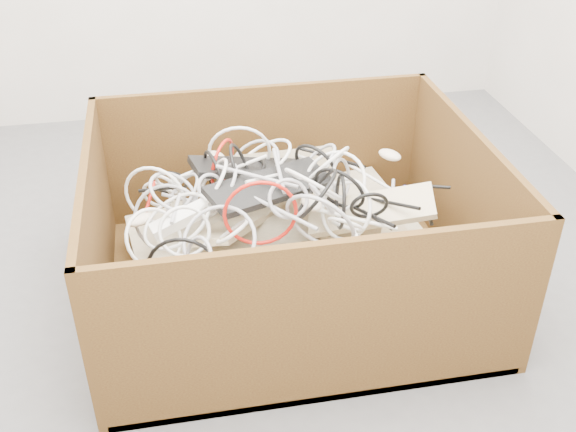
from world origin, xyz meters
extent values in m
plane|color=#545557|center=(0.00, 0.00, 0.00)|extent=(3.00, 3.00, 0.00)
cube|color=silver|center=(0.00, -1.50, 1.25)|extent=(3.00, 0.04, 2.50)
cube|color=#391F0E|center=(0.04, -0.10, 0.01)|extent=(1.28, 1.06, 0.03)
cube|color=#391F0E|center=(0.04, 0.42, 0.28)|extent=(1.28, 0.03, 0.56)
cube|color=#391F0E|center=(0.04, -0.62, 0.28)|extent=(1.28, 0.02, 0.56)
cube|color=#391F0E|center=(0.66, -0.10, 0.28)|extent=(0.02, 1.01, 0.56)
cube|color=#391F0E|center=(-0.59, -0.10, 0.28)|extent=(0.02, 1.01, 0.56)
cube|color=#C6B293|center=(0.04, -0.08, 0.08)|extent=(1.12, 0.97, 0.21)
cube|color=#C6B293|center=(-0.07, -0.16, 0.16)|extent=(0.80, 0.72, 0.22)
cube|color=#C4B98A|center=(-0.07, 0.11, 0.21)|extent=(0.42, 0.36, 0.15)
cube|color=#C4B98A|center=(0.30, -0.01, 0.21)|extent=(0.43, 0.27, 0.16)
cube|color=#C4B98A|center=(0.19, -0.28, 0.22)|extent=(0.33, 0.44, 0.11)
cube|color=#C4B98A|center=(-0.18, -0.34, 0.24)|extent=(0.41, 0.19, 0.19)
cube|color=#C4B98A|center=(0.24, -0.25, 0.26)|extent=(0.21, 0.41, 0.19)
cube|color=#C4B98A|center=(0.08, 0.22, 0.30)|extent=(0.42, 0.18, 0.18)
cube|color=#C4B98A|center=(-0.16, -0.08, 0.27)|extent=(0.31, 0.41, 0.20)
cube|color=#C4B98A|center=(0.30, -0.15, 0.33)|extent=(0.43, 0.25, 0.16)
cube|color=black|center=(-0.06, 0.11, 0.39)|extent=(0.44, 0.22, 0.12)
cube|color=black|center=(-0.03, -0.11, 0.44)|extent=(0.44, 0.31, 0.07)
ellipsoid|color=beige|center=(-0.45, -0.05, 0.32)|extent=(0.11, 0.09, 0.03)
ellipsoid|color=beige|center=(0.47, 0.17, 0.36)|extent=(0.10, 0.11, 0.03)
ellipsoid|color=beige|center=(-0.02, -0.38, 0.29)|extent=(0.10, 0.06, 0.03)
ellipsoid|color=beige|center=(0.09, -0.21, 0.43)|extent=(0.07, 0.10, 0.03)
ellipsoid|color=beige|center=(-0.17, 0.20, 0.39)|extent=(0.09, 0.11, 0.03)
ellipsoid|color=black|center=(0.31, -0.34, 0.30)|extent=(0.10, 0.07, 0.03)
cube|color=white|center=(-0.28, -0.12, 0.37)|extent=(0.28, 0.12, 0.11)
cube|color=white|center=(-0.17, -0.42, 0.34)|extent=(0.27, 0.08, 0.09)
cube|color=#0E1FD5|center=(0.46, -0.09, 0.35)|extent=(0.06, 0.05, 0.03)
torus|color=#9B9BA0|center=(-0.04, 0.18, 0.36)|extent=(0.23, 0.22, 0.20)
torus|color=black|center=(0.27, -0.23, 0.41)|extent=(0.18, 0.07, 0.17)
torus|color=silver|center=(-0.33, -0.14, 0.36)|extent=(0.27, 0.28, 0.12)
torus|color=#9B9BA0|center=(0.15, 0.00, 0.45)|extent=(0.16, 0.19, 0.12)
torus|color=silver|center=(-0.28, 0.14, 0.37)|extent=(0.19, 0.16, 0.13)
torus|color=silver|center=(-0.22, -0.05, 0.42)|extent=(0.19, 0.30, 0.25)
torus|color=black|center=(0.19, -0.16, 0.43)|extent=(0.19, 0.19, 0.24)
torus|color=#B5160C|center=(-0.16, 0.11, 0.42)|extent=(0.13, 0.22, 0.25)
torus|color=#9B9BA0|center=(-0.28, -0.39, 0.38)|extent=(0.10, 0.18, 0.18)
torus|color=#9B9BA0|center=(0.01, -0.24, 0.47)|extent=(0.18, 0.11, 0.15)
torus|color=black|center=(-0.07, 0.12, 0.37)|extent=(0.14, 0.15, 0.07)
torus|color=black|center=(0.14, -0.02, 0.45)|extent=(0.15, 0.19, 0.22)
torus|color=#9B9BA0|center=(0.09, -0.31, 0.41)|extent=(0.27, 0.22, 0.32)
torus|color=black|center=(0.18, -0.22, 0.42)|extent=(0.05, 0.22, 0.23)
torus|color=black|center=(-0.34, 0.16, 0.33)|extent=(0.18, 0.09, 0.17)
torus|color=silver|center=(-0.39, 0.15, 0.29)|extent=(0.16, 0.07, 0.16)
torus|color=#9B9BA0|center=(-0.18, -0.06, 0.41)|extent=(0.16, 0.27, 0.23)
torus|color=#9B9BA0|center=(0.22, -0.07, 0.42)|extent=(0.12, 0.17, 0.19)
torus|color=#9B9BA0|center=(-0.21, -0.33, 0.40)|extent=(0.31, 0.26, 0.20)
torus|color=#9B9BA0|center=(-0.36, -0.04, 0.31)|extent=(0.33, 0.13, 0.32)
torus|color=black|center=(-0.10, 0.00, 0.44)|extent=(0.12, 0.25, 0.24)
torus|color=black|center=(0.10, -0.23, 0.46)|extent=(0.17, 0.26, 0.23)
torus|color=silver|center=(-0.31, -0.25, 0.39)|extent=(0.22, 0.14, 0.19)
torus|color=#B5160C|center=(-0.08, -0.27, 0.44)|extent=(0.31, 0.03, 0.31)
torus|color=#9B9BA0|center=(-0.30, 0.01, 0.36)|extent=(0.17, 0.23, 0.18)
torus|color=silver|center=(-0.35, 0.08, 0.37)|extent=(0.13, 0.09, 0.13)
torus|color=silver|center=(-0.17, -0.27, 0.39)|extent=(0.15, 0.14, 0.10)
torus|color=#9B9BA0|center=(-0.21, -0.05, 0.42)|extent=(0.14, 0.10, 0.12)
torus|color=silver|center=(0.18, -0.29, 0.38)|extent=(0.12, 0.13, 0.12)
torus|color=black|center=(-0.18, 0.05, 0.37)|extent=(0.09, 0.33, 0.33)
torus|color=silver|center=(0.18, -0.02, 0.44)|extent=(0.18, 0.21, 0.22)
torus|color=silver|center=(-0.40, -0.20, 0.34)|extent=(0.25, 0.18, 0.22)
torus|color=silver|center=(0.20, -0.20, 0.38)|extent=(0.17, 0.24, 0.26)
torus|color=silver|center=(-0.39, 0.02, 0.36)|extent=(0.29, 0.13, 0.31)
torus|color=silver|center=(0.10, -0.18, 0.47)|extent=(0.20, 0.26, 0.21)
torus|color=silver|center=(0.19, -0.11, 0.43)|extent=(0.20, 0.24, 0.22)
torus|color=silver|center=(-0.09, 0.20, 0.41)|extent=(0.32, 0.08, 0.32)
torus|color=#9B9BA0|center=(-0.33, -0.04, 0.41)|extent=(0.16, 0.19, 0.14)
torus|color=black|center=(-0.32, -0.35, 0.32)|extent=(0.31, 0.10, 0.32)
torus|color=silver|center=(-0.01, 0.13, 0.40)|extent=(0.28, 0.31, 0.16)
torus|color=#9B9BA0|center=(0.11, -0.24, 0.45)|extent=(0.10, 0.17, 0.15)
cylinder|color=silver|center=(0.38, 0.06, 0.32)|extent=(0.17, 0.19, 0.07)
cylinder|color=#9B9BA0|center=(-0.07, -0.11, 0.48)|extent=(0.25, 0.15, 0.04)
cylinder|color=silver|center=(0.21, -0.26, 0.38)|extent=(0.26, 0.15, 0.03)
cylinder|color=#9B9BA0|center=(-0.33, -0.11, 0.39)|extent=(0.05, 0.16, 0.02)
cylinder|color=silver|center=(0.20, -0.46, 0.39)|extent=(0.05, 0.24, 0.08)
cylinder|color=black|center=(0.20, 0.20, 0.38)|extent=(0.13, 0.05, 0.04)
cylinder|color=black|center=(0.37, -0.20, 0.38)|extent=(0.11, 0.18, 0.07)
cylinder|color=#9B9BA0|center=(0.04, -0.50, 0.33)|extent=(0.04, 0.13, 0.05)
cylinder|color=silver|center=(0.17, -0.08, 0.40)|extent=(0.19, 0.03, 0.02)
cylinder|color=silver|center=(-0.12, 0.08, 0.41)|extent=(0.25, 0.02, 0.09)
cylinder|color=#9B9BA0|center=(0.01, -0.08, 0.48)|extent=(0.02, 0.23, 0.05)
cylinder|color=black|center=(0.55, -0.05, 0.34)|extent=(0.12, 0.08, 0.03)
cylinder|color=black|center=(-0.08, -0.47, 0.34)|extent=(0.08, 0.12, 0.05)
cylinder|color=#9B9BA0|center=(-0.26, -0.02, 0.35)|extent=(0.23, 0.09, 0.06)
cylinder|color=black|center=(0.30, -0.23, 0.35)|extent=(0.08, 0.12, 0.02)
cylinder|color=black|center=(0.27, -0.26, 0.39)|extent=(0.10, 0.20, 0.05)
cylinder|color=black|center=(-0.25, -0.40, 0.34)|extent=(0.27, 0.06, 0.03)
cylinder|color=silver|center=(-0.05, -0.09, 0.46)|extent=(0.12, 0.08, 0.03)
cylinder|color=black|center=(-0.24, -0.39, 0.31)|extent=(0.07, 0.14, 0.03)
cylinder|color=#9B9BA0|center=(-0.01, -0.28, 0.44)|extent=(0.17, 0.21, 0.02)
cylinder|color=black|center=(0.24, 0.04, 0.43)|extent=(0.13, 0.24, 0.07)
cylinder|color=silver|center=(0.15, 0.17, 0.38)|extent=(0.05, 0.22, 0.09)
cylinder|color=black|center=(0.49, -0.18, 0.33)|extent=(0.03, 0.13, 0.03)
cylinder|color=#9B9BA0|center=(0.36, -0.46, 0.31)|extent=(0.07, 0.19, 0.05)
cylinder|color=black|center=(-0.38, 0.06, 0.37)|extent=(0.15, 0.05, 0.04)
cylinder|color=#B5160C|center=(-0.42, 0.06, 0.32)|extent=(0.07, 0.18, 0.08)
camera|label=1|loc=(-0.32, -1.99, 1.55)|focal=42.99mm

